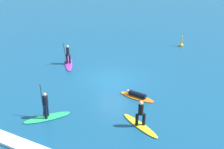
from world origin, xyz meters
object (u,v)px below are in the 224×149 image
object	(u,v)px
surfer_on_yellow_board	(140,120)
marker_buoy	(181,44)
surfer_on_purple_board	(68,60)
surfer_on_green_board	(46,112)
surfer_on_orange_board	(137,96)

from	to	relation	value
surfer_on_yellow_board	marker_buoy	size ratio (longest dim) A/B	2.52
surfer_on_purple_board	marker_buoy	distance (m)	11.72
surfer_on_purple_board	surfer_on_yellow_board	world-z (taller)	surfer_on_purple_board
surfer_on_purple_board	surfer_on_green_board	xyz separation A→B (m)	(3.63, -7.65, 0.09)
surfer_on_yellow_board	surfer_on_orange_board	bearing A→B (deg)	-36.59
surfer_on_purple_board	surfer_on_yellow_board	xyz separation A→B (m)	(9.32, -5.68, 0.08)
surfer_on_green_board	surfer_on_orange_board	distance (m)	6.54
surfer_on_green_board	marker_buoy	world-z (taller)	surfer_on_green_board
surfer_on_purple_board	marker_buoy	size ratio (longest dim) A/B	2.45
surfer_on_orange_board	marker_buoy	distance (m)	11.45
surfer_on_orange_board	surfer_on_yellow_board	bearing A→B (deg)	121.73
surfer_on_orange_board	surfer_on_purple_board	bearing A→B (deg)	-13.69
surfer_on_yellow_board	marker_buoy	bearing A→B (deg)	-57.11
surfer_on_purple_board	marker_buoy	xyz separation A→B (m)	(7.65, 8.88, -0.17)
surfer_on_green_board	marker_buoy	distance (m)	17.02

